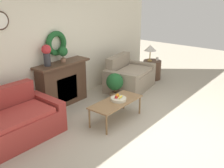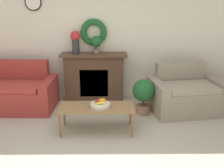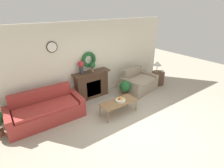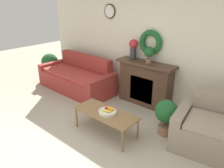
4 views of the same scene
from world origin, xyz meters
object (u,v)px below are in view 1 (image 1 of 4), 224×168
(coffee_table, at_px, (116,103))
(potted_plant_on_mantel, at_px, (63,52))
(fireplace, at_px, (62,83))
(vase_on_mantel_left, at_px, (47,54))
(fruit_bowl, at_px, (118,99))
(mug, at_px, (157,59))
(loveseat_right, at_px, (129,77))
(side_table_by_loveseat, at_px, (152,70))
(potted_plant_floor_by_loveseat, at_px, (115,84))
(table_lamp, at_px, (150,48))

(coffee_table, bearing_deg, potted_plant_on_mantel, 92.25)
(fireplace, bearing_deg, potted_plant_on_mantel, -14.05)
(coffee_table, relative_size, vase_on_mantel_left, 2.63)
(fruit_bowl, xyz_separation_m, mug, (2.83, 0.71, 0.13))
(loveseat_right, height_order, mug, loveseat_right)
(side_table_by_loveseat, height_order, potted_plant_floor_by_loveseat, potted_plant_floor_by_loveseat)
(loveseat_right, bearing_deg, coffee_table, -161.96)
(fruit_bowl, distance_m, mug, 2.92)
(mug, xyz_separation_m, potted_plant_on_mantel, (-2.95, 0.74, 0.63))
(table_lamp, distance_m, vase_on_mantel_left, 3.26)
(potted_plant_floor_by_loveseat, bearing_deg, coffee_table, -140.64)
(fireplace, bearing_deg, loveseat_right, -18.74)
(fireplace, relative_size, side_table_by_loveseat, 2.45)
(table_lamp, height_order, mug, table_lamp)
(loveseat_right, relative_size, vase_on_mantel_left, 3.22)
(fireplace, distance_m, mug, 3.10)
(coffee_table, xyz_separation_m, vase_on_mantel_left, (-0.48, 1.46, 0.88))
(loveseat_right, distance_m, potted_plant_on_mantel, 2.04)
(vase_on_mantel_left, relative_size, potted_plant_floor_by_loveseat, 0.68)
(coffee_table, xyz_separation_m, potted_plant_floor_by_loveseat, (0.83, 0.68, 0.02))
(potted_plant_on_mantel, bearing_deg, potted_plant_floor_by_loveseat, -40.74)
(fireplace, height_order, vase_on_mantel_left, vase_on_mantel_left)
(fireplace, relative_size, potted_plant_floor_by_loveseat, 2.04)
(coffee_table, distance_m, potted_plant_floor_by_loveseat, 1.07)
(loveseat_right, distance_m, side_table_by_loveseat, 1.11)
(loveseat_right, xyz_separation_m, potted_plant_on_mantel, (-1.73, 0.59, 0.91))
(table_lamp, height_order, vase_on_mantel_left, vase_on_mantel_left)
(fruit_bowl, xyz_separation_m, potted_plant_floor_by_loveseat, (0.77, 0.69, -0.05))
(loveseat_right, bearing_deg, potted_plant_on_mantel, 152.15)
(table_lamp, bearing_deg, vase_on_mantel_left, 169.03)
(table_lamp, bearing_deg, loveseat_right, 179.64)
(coffee_table, distance_m, fruit_bowl, 0.10)
(table_lamp, relative_size, mug, 4.97)
(fruit_bowl, xyz_separation_m, vase_on_mantel_left, (-0.54, 1.47, 0.80))
(side_table_by_loveseat, bearing_deg, fireplace, 167.05)
(fruit_bowl, bearing_deg, fireplace, 96.86)
(fruit_bowl, distance_m, side_table_by_loveseat, 2.83)
(vase_on_mantel_left, distance_m, potted_plant_floor_by_loveseat, 1.75)
(loveseat_right, height_order, potted_plant_floor_by_loveseat, loveseat_right)
(side_table_by_loveseat, distance_m, potted_plant_floor_by_loveseat, 1.95)
(fruit_bowl, height_order, mug, mug)
(vase_on_mantel_left, height_order, potted_plant_floor_by_loveseat, vase_on_mantel_left)
(mug, relative_size, vase_on_mantel_left, 0.21)
(table_lamp, xyz_separation_m, potted_plant_on_mantel, (-2.76, 0.60, 0.30))
(coffee_table, height_order, fruit_bowl, fruit_bowl)
(coffee_table, bearing_deg, side_table_by_loveseat, 15.93)
(mug, bearing_deg, table_lamp, 141.84)
(mug, relative_size, potted_plant_on_mantel, 0.27)
(side_table_by_loveseat, relative_size, vase_on_mantel_left, 1.22)
(coffee_table, xyz_separation_m, fruit_bowl, (0.06, -0.01, 0.08))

